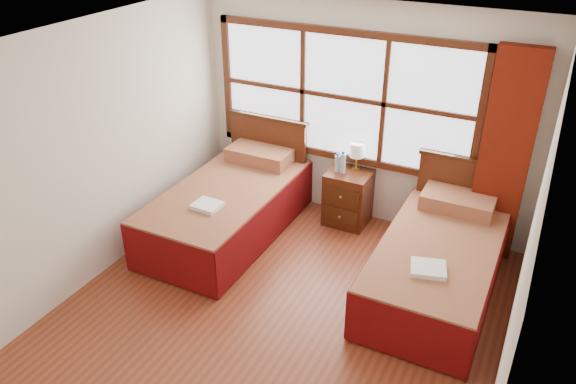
% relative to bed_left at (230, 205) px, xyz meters
% --- Properties ---
extents(floor, '(4.50, 4.50, 0.00)m').
position_rel_bed_left_xyz_m(floor, '(1.20, -1.20, -0.34)').
color(floor, brown).
rests_on(floor, ground).
extents(ceiling, '(4.50, 4.50, 0.00)m').
position_rel_bed_left_xyz_m(ceiling, '(1.20, -1.20, 2.26)').
color(ceiling, white).
rests_on(ceiling, wall_back).
extents(wall_back, '(4.00, 0.00, 4.00)m').
position_rel_bed_left_xyz_m(wall_back, '(1.20, 1.05, 0.96)').
color(wall_back, silver).
rests_on(wall_back, floor).
extents(wall_left, '(0.00, 4.50, 4.50)m').
position_rel_bed_left_xyz_m(wall_left, '(-0.80, -1.20, 0.96)').
color(wall_left, silver).
rests_on(wall_left, floor).
extents(wall_right, '(0.00, 4.50, 4.50)m').
position_rel_bed_left_xyz_m(wall_right, '(3.20, -1.20, 0.96)').
color(wall_right, silver).
rests_on(wall_right, floor).
extents(window, '(3.16, 0.06, 1.56)m').
position_rel_bed_left_xyz_m(window, '(0.95, 1.02, 1.16)').
color(window, white).
rests_on(window, wall_back).
extents(curtain, '(0.50, 0.16, 2.30)m').
position_rel_bed_left_xyz_m(curtain, '(2.80, 0.91, 0.83)').
color(curtain, maroon).
rests_on(curtain, wall_back).
extents(bed_left, '(1.16, 2.24, 1.13)m').
position_rel_bed_left_xyz_m(bed_left, '(0.00, 0.00, 0.00)').
color(bed_left, '#3C1E0C').
rests_on(bed_left, floor).
extents(bed_right, '(1.10, 2.14, 1.07)m').
position_rel_bed_left_xyz_m(bed_right, '(2.44, 0.00, -0.02)').
color(bed_right, '#3C1E0C').
rests_on(bed_right, floor).
extents(nightstand, '(0.50, 0.49, 0.67)m').
position_rel_bed_left_xyz_m(nightstand, '(1.16, 0.80, -0.01)').
color(nightstand, '#4A2010').
rests_on(nightstand, floor).
extents(towels_left, '(0.30, 0.27, 0.05)m').
position_rel_bed_left_xyz_m(towels_left, '(0.05, -0.52, 0.28)').
color(towels_left, white).
rests_on(towels_left, bed_left).
extents(towels_right, '(0.37, 0.35, 0.05)m').
position_rel_bed_left_xyz_m(towels_right, '(2.45, -0.54, 0.25)').
color(towels_right, white).
rests_on(towels_right, bed_right).
extents(lamp, '(0.17, 0.17, 0.33)m').
position_rel_bed_left_xyz_m(lamp, '(1.19, 0.94, 0.56)').
color(lamp, gold).
rests_on(lamp, nightstand).
extents(bottle_near, '(0.06, 0.06, 0.23)m').
position_rel_bed_left_xyz_m(bottle_near, '(1.02, 0.76, 0.43)').
color(bottle_near, '#A4C4D3').
rests_on(bottle_near, nightstand).
extents(bottle_far, '(0.07, 0.07, 0.27)m').
position_rel_bed_left_xyz_m(bottle_far, '(1.08, 0.78, 0.45)').
color(bottle_far, '#A4C4D3').
rests_on(bottle_far, nightstand).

